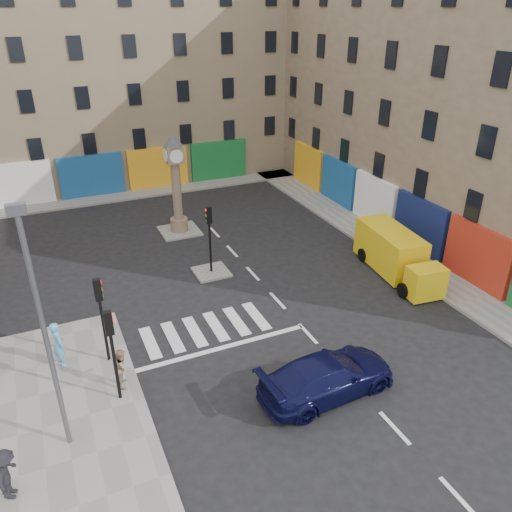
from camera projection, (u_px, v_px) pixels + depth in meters
ground at (319, 346)px, 21.14m from camera, size 120.00×120.00×0.00m
sidewalk_left at (46, 470)px, 15.45m from camera, size 7.00×16.00×0.15m
sidewalk_right at (356, 226)px, 32.43m from camera, size 2.60×30.00×0.15m
sidewalk_far at (123, 195)px, 37.71m from camera, size 32.00×2.40×0.15m
island_near at (211, 272)px, 26.89m from camera, size 1.80×1.80×0.12m
island_far at (180, 231)px, 31.77m from camera, size 2.40×2.40×0.12m
building_right at (452, 93)px, 31.16m from camera, size 10.00×30.00×16.00m
building_far at (96, 69)px, 38.63m from camera, size 32.00×10.00×17.00m
traffic_light_left_near at (112, 342)px, 17.08m from camera, size 0.28×0.22×3.70m
traffic_light_left_far at (101, 307)px, 19.03m from camera, size 0.28×0.22×3.70m
traffic_light_island at (209, 229)px, 25.75m from camera, size 0.28×0.22×3.70m
lamp_post at (43, 324)px, 14.26m from camera, size 0.50×0.25×8.30m
clock_pillar at (176, 178)px, 30.20m from camera, size 1.20×1.20×6.10m
navy_sedan at (328, 376)px, 18.29m from camera, size 5.50×2.57×1.55m
yellow_van at (396, 254)px, 26.47m from camera, size 2.65×6.33×2.24m
pedestrian_blue at (58, 344)px, 19.47m from camera, size 0.61×0.79×1.93m
pedestrian_tan at (123, 367)px, 18.49m from camera, size 0.77×0.89×1.57m
pedestrian_dark at (7, 474)px, 14.18m from camera, size 0.88×1.23×1.72m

